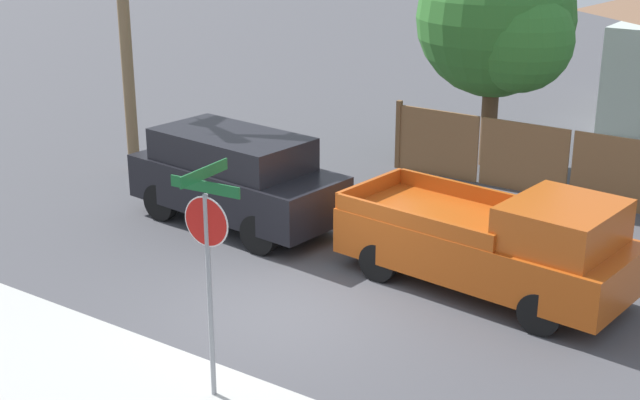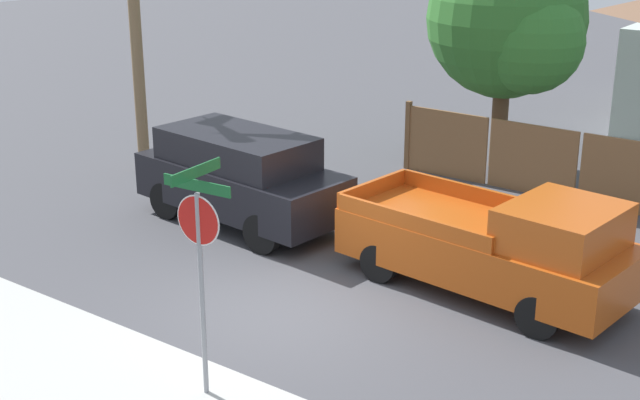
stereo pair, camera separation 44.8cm
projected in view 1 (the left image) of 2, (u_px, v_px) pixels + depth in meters
name	position (u px, v px, depth m)	size (l,w,h in m)	color
ground_plane	(289.00, 310.00, 14.57)	(80.00, 80.00, 0.00)	#47474C
oak_tree	(501.00, 23.00, 20.93)	(3.96, 3.77, 5.52)	brown
red_suv	(235.00, 176.00, 17.95)	(4.73, 2.32, 1.92)	black
orange_pickup	(497.00, 244.00, 14.96)	(5.16, 2.54, 1.85)	#B74C14
stop_sign	(207.00, 243.00, 11.41)	(1.06, 0.96, 3.24)	gray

